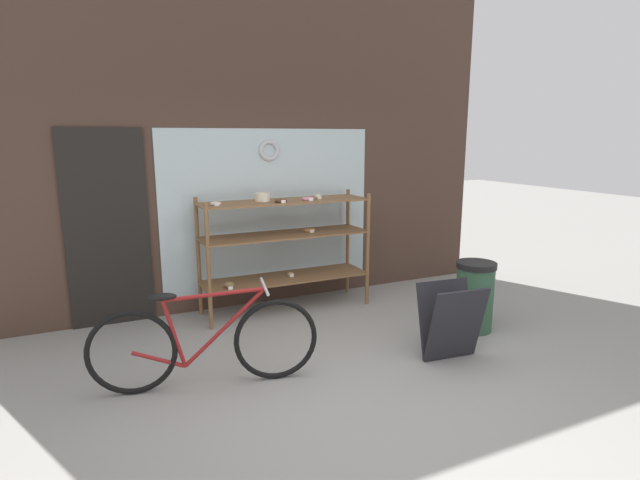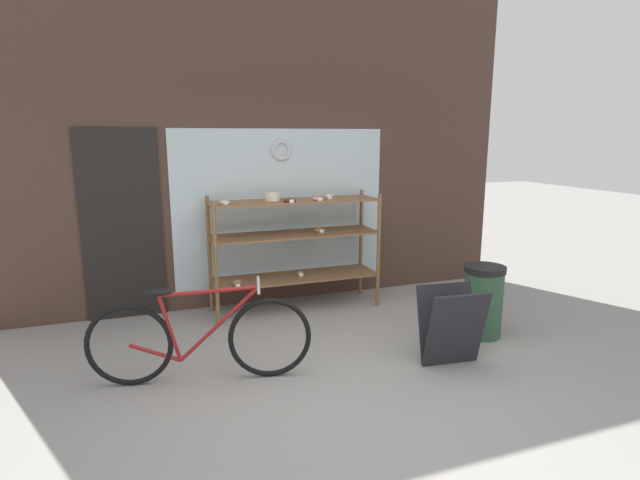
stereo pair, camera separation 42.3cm
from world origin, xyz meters
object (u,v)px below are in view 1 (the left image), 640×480
display_case (284,238)px  sandwich_board (451,322)px  trash_bin (475,294)px  bicycle (205,343)px

display_case → sandwich_board: (0.89, -1.89, -0.50)m
sandwich_board → display_case: bearing=120.8°
trash_bin → bicycle: bearing=-179.5°
display_case → bicycle: bearing=-130.6°
bicycle → sandwich_board: bearing=0.7°
display_case → trash_bin: bearing=-42.6°
display_case → bicycle: (-1.26, -1.47, -0.48)m
display_case → sandwich_board: size_ratio=2.81×
bicycle → trash_bin: (2.83, 0.03, 0.02)m
sandwich_board → trash_bin: trash_bin is taller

